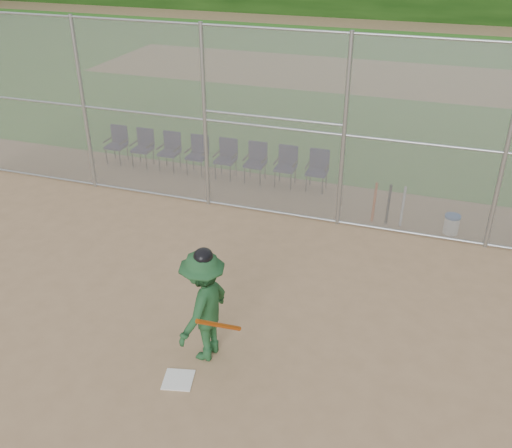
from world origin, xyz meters
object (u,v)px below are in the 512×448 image
(batter_at_plate, at_px, (204,306))
(home_plate, at_px, (178,380))
(chair_0, at_px, (116,145))
(water_cooler, at_px, (452,224))

(batter_at_plate, bearing_deg, home_plate, -103.85)
(home_plate, bearing_deg, chair_0, 126.39)
(water_cooler, height_order, chair_0, chair_0)
(home_plate, height_order, water_cooler, water_cooler)
(water_cooler, xyz_separation_m, chair_0, (-8.60, 1.18, 0.27))
(batter_at_plate, height_order, water_cooler, batter_at_plate)
(home_plate, distance_m, chair_0, 8.59)
(chair_0, bearing_deg, batter_at_plate, -50.03)
(water_cooler, bearing_deg, chair_0, 172.19)
(home_plate, height_order, chair_0, chair_0)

